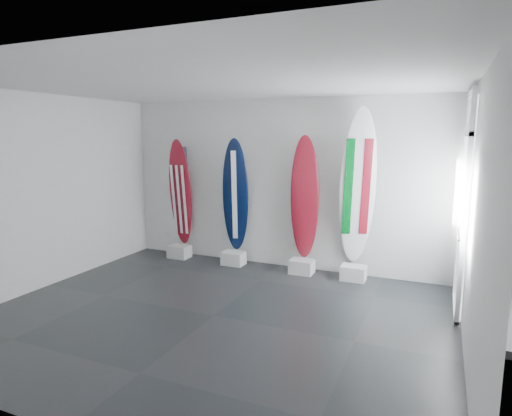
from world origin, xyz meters
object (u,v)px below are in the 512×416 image
at_px(surfboard_usa, 181,193).
at_px(surfboard_swiss, 305,198).
at_px(surfboard_italy, 358,188).
at_px(surfboard_navy, 235,196).

relative_size(surfboard_usa, surfboard_swiss, 0.97).
bearing_deg(surfboard_swiss, surfboard_usa, 171.19).
distance_m(surfboard_swiss, surfboard_italy, 0.92).
xyz_separation_m(surfboard_navy, surfboard_italy, (2.20, 0.00, 0.25)).
height_order(surfboard_navy, surfboard_italy, surfboard_italy).
distance_m(surfboard_usa, surfboard_italy, 3.40).
xyz_separation_m(surfboard_swiss, surfboard_italy, (0.89, 0.00, 0.22)).
distance_m(surfboard_usa, surfboard_swiss, 2.50).
xyz_separation_m(surfboard_usa, surfboard_navy, (1.18, 0.00, 0.01)).
height_order(surfboard_usa, surfboard_navy, surfboard_navy).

